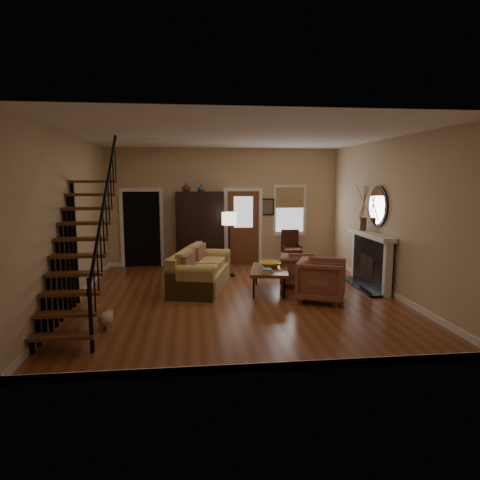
{
  "coord_description": "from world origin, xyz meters",
  "views": [
    {
      "loc": [
        -0.95,
        -8.61,
        2.46
      ],
      "look_at": [
        0.1,
        0.4,
        1.15
      ],
      "focal_mm": 32.0,
      "sensor_mm": 36.0,
      "label": 1
    }
  ],
  "objects": [
    {
      "name": "staircase",
      "position": [
        -2.78,
        -1.3,
        1.6
      ],
      "size": [
        0.94,
        2.8,
        3.2
      ],
      "primitive_type": null,
      "color": "brown",
      "rests_on": "ground"
    },
    {
      "name": "armchair_right",
      "position": [
        1.5,
        0.86,
        0.36
      ],
      "size": [
        0.95,
        0.94,
        0.71
      ],
      "primitive_type": "imported",
      "rotation": [
        0.0,
        0.0,
        1.31
      ],
      "color": "maroon",
      "rests_on": "ground"
    },
    {
      "name": "floor_lamp",
      "position": [
        0.01,
        1.98,
        0.81
      ],
      "size": [
        0.44,
        0.44,
        1.62
      ],
      "primitive_type": null,
      "rotation": [
        0.0,
        0.0,
        0.22
      ],
      "color": "black",
      "rests_on": "ground"
    },
    {
      "name": "bowl",
      "position": [
        0.8,
        0.53,
        0.57
      ],
      "size": [
        0.46,
        0.46,
        0.11
      ],
      "primitive_type": "imported",
      "color": "gold",
      "rests_on": "coffee_table"
    },
    {
      "name": "books",
      "position": [
        0.63,
        0.08,
        0.54
      ],
      "size": [
        0.25,
        0.33,
        0.06
      ],
      "primitive_type": null,
      "color": "beige",
      "rests_on": "coffee_table"
    },
    {
      "name": "coffee_table",
      "position": [
        0.75,
        0.38,
        0.26
      ],
      "size": [
        1.03,
        1.47,
        0.51
      ],
      "primitive_type": null,
      "rotation": [
        0.0,
        0.0,
        -0.2
      ],
      "color": "brown",
      "rests_on": "ground"
    },
    {
      "name": "sofa",
      "position": [
        -0.73,
        0.8,
        0.42
      ],
      "size": [
        1.5,
        2.44,
        0.85
      ],
      "primitive_type": null,
      "rotation": [
        0.0,
        0.0,
        -0.25
      ],
      "color": "tan",
      "rests_on": "ground"
    },
    {
      "name": "dog",
      "position": [
        -2.37,
        -1.61,
        0.14
      ],
      "size": [
        0.27,
        0.42,
        0.29
      ],
      "primitive_type": null,
      "rotation": [
        0.0,
        0.0,
        -0.09
      ],
      "color": "tan",
      "rests_on": "ground"
    },
    {
      "name": "vase_b",
      "position": [
        -0.65,
        3.05,
        2.21
      ],
      "size": [
        0.2,
        0.2,
        0.21
      ],
      "primitive_type": "imported",
      "color": "#334C60",
      "rests_on": "armoire"
    },
    {
      "name": "armoire",
      "position": [
        -0.7,
        3.15,
        1.05
      ],
      "size": [
        1.3,
        0.6,
        2.1
      ],
      "primitive_type": null,
      "color": "black",
      "rests_on": "ground"
    },
    {
      "name": "side_chair",
      "position": [
        1.85,
        2.95,
        0.51
      ],
      "size": [
        0.54,
        0.54,
        1.02
      ],
      "primitive_type": null,
      "color": "#321910",
      "rests_on": "ground"
    },
    {
      "name": "vase_a",
      "position": [
        -1.05,
        3.05,
        2.22
      ],
      "size": [
        0.24,
        0.24,
        0.25
      ],
      "primitive_type": "imported",
      "color": "#4C2619",
      "rests_on": "armoire"
    },
    {
      "name": "fireplace",
      "position": [
        3.13,
        0.5,
        0.74
      ],
      "size": [
        0.33,
        1.95,
        2.3
      ],
      "color": "black",
      "rests_on": "ground"
    },
    {
      "name": "armchair_left",
      "position": [
        1.66,
        -0.43,
        0.42
      ],
      "size": [
        1.21,
        1.2,
        0.85
      ],
      "primitive_type": "imported",
      "rotation": [
        0.0,
        0.0,
        1.16
      ],
      "color": "maroon",
      "rests_on": "ground"
    },
    {
      "name": "room",
      "position": [
        -0.41,
        1.76,
        1.51
      ],
      "size": [
        7.0,
        7.33,
        3.3
      ],
      "color": "brown",
      "rests_on": "ground"
    }
  ]
}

